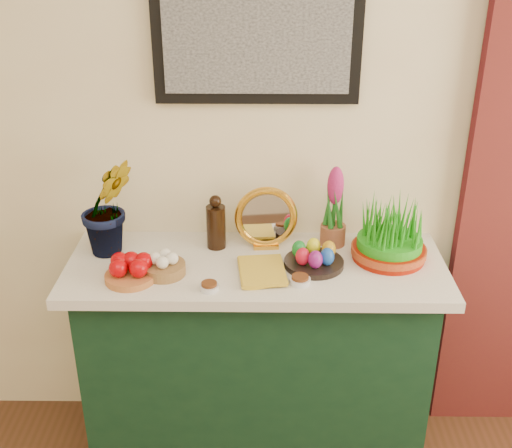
{
  "coord_description": "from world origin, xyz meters",
  "views": [
    {
      "loc": [
        0.04,
        -0.08,
        2.05
      ],
      "look_at": [
        0.01,
        1.95,
        1.07
      ],
      "focal_mm": 45.0,
      "sensor_mm": 36.0,
      "label": 1
    }
  ],
  "objects": [
    {
      "name": "tablecloth",
      "position": [
        0.01,
        2.0,
        0.87
      ],
      "size": [
        1.4,
        0.55,
        0.04
      ],
      "primitive_type": "cube",
      "color": "white",
      "rests_on": "sideboard"
    },
    {
      "name": "garlic_basket",
      "position": [
        -0.32,
        1.91,
        0.93
      ],
      "size": [
        0.2,
        0.2,
        0.09
      ],
      "color": "olive",
      "rests_on": "tablecloth"
    },
    {
      "name": "spice_dish_right",
      "position": [
        0.16,
        1.85,
        0.9
      ],
      "size": [
        0.07,
        0.07,
        0.03
      ],
      "color": "silver",
      "rests_on": "tablecloth"
    },
    {
      "name": "book",
      "position": [
        -0.05,
        1.9,
        0.9
      ],
      "size": [
        0.17,
        0.23,
        0.03
      ],
      "primitive_type": "imported",
      "rotation": [
        0.0,
        0.0,
        0.11
      ],
      "color": "gold",
      "rests_on": "tablecloth"
    },
    {
      "name": "egg_plate",
      "position": [
        0.22,
        1.98,
        0.92
      ],
      "size": [
        0.22,
        0.22,
        0.09
      ],
      "color": "black",
      "rests_on": "tablecloth"
    },
    {
      "name": "wheatgrass_sabzeh",
      "position": [
        0.5,
        2.04,
        0.99
      ],
      "size": [
        0.28,
        0.28,
        0.23
      ],
      "color": "#931303",
      "rests_on": "tablecloth"
    },
    {
      "name": "mirror",
      "position": [
        0.05,
        2.13,
        1.01
      ],
      "size": [
        0.25,
        0.08,
        0.24
      ],
      "color": "gold",
      "rests_on": "tablecloth"
    },
    {
      "name": "hyacinth_green",
      "position": [
        -0.54,
        2.08,
        1.14
      ],
      "size": [
        0.32,
        0.3,
        0.5
      ],
      "primitive_type": "imported",
      "rotation": [
        0.0,
        0.0,
        0.49
      ],
      "color": "#1E681D",
      "rests_on": "tablecloth"
    },
    {
      "name": "apple_bowl",
      "position": [
        -0.43,
        1.87,
        0.93
      ],
      "size": [
        0.23,
        0.23,
        0.09
      ],
      "color": "#AF6330",
      "rests_on": "tablecloth"
    },
    {
      "name": "hyacinth_pink",
      "position": [
        0.31,
        2.15,
        1.03
      ],
      "size": [
        0.1,
        0.1,
        0.32
      ],
      "color": "brown",
      "rests_on": "tablecloth"
    },
    {
      "name": "spice_dish_left",
      "position": [
        -0.15,
        1.81,
        0.9
      ],
      "size": [
        0.07,
        0.07,
        0.03
      ],
      "color": "silver",
      "rests_on": "tablecloth"
    },
    {
      "name": "vinegar_cruet",
      "position": [
        -0.15,
        2.12,
        0.99
      ],
      "size": [
        0.07,
        0.07,
        0.22
      ],
      "color": "black",
      "rests_on": "tablecloth"
    },
    {
      "name": "sideboard",
      "position": [
        0.01,
        2.0,
        0.42
      ],
      "size": [
        1.3,
        0.45,
        0.85
      ],
      "primitive_type": "cube",
      "color": "#12331D",
      "rests_on": "ground"
    }
  ]
}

